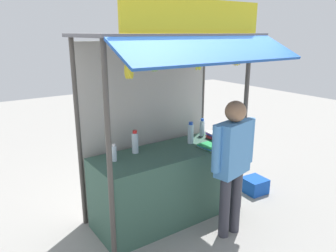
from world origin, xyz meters
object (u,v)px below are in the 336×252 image
object	(u,v)px
vendor_person	(233,157)
magazine_stack_far_left	(217,136)
banana_bunch_leftmost	(237,59)
banana_bunch_rightmost	(198,64)
magazine_stack_right	(210,146)
banana_bunch_inner_right	(129,71)
water_bottle_center	(202,128)
water_bottle_front_right	(135,142)
banana_bunch_inner_left	(154,65)
water_bottle_rear_center	(191,133)
water_bottle_left	(114,153)
plastic_crate	(255,185)

from	to	relation	value
vendor_person	magazine_stack_far_left	bearing A→B (deg)	-132.69
magazine_stack_far_left	banana_bunch_leftmost	size ratio (longest dim) A/B	1.29
banana_bunch_rightmost	magazine_stack_right	bearing A→B (deg)	29.87
vendor_person	banana_bunch_inner_right	bearing A→B (deg)	-25.14
magazine_stack_far_left	banana_bunch_inner_right	distance (m)	2.07
water_bottle_center	banana_bunch_rightmost	world-z (taller)	banana_bunch_rightmost
water_bottle_front_right	banana_bunch_inner_right	world-z (taller)	banana_bunch_inner_right
banana_bunch_rightmost	banana_bunch_inner_left	bearing A→B (deg)	-179.88
banana_bunch_inner_right	banana_bunch_inner_left	distance (m)	0.30
water_bottle_center	banana_bunch_leftmost	bearing A→B (deg)	-99.40
water_bottle_rear_center	banana_bunch_leftmost	world-z (taller)	banana_bunch_leftmost
water_bottle_left	banana_bunch_inner_right	distance (m)	1.21
water_bottle_center	magazine_stack_far_left	size ratio (longest dim) A/B	0.81
water_bottle_rear_center	magazine_stack_far_left	xyz separation A→B (m)	(0.41, -0.10, -0.09)
water_bottle_left	magazine_stack_right	size ratio (longest dim) A/B	0.74
magazine_stack_right	vendor_person	bearing A→B (deg)	-103.07
water_bottle_center	banana_bunch_inner_right	world-z (taller)	banana_bunch_inner_right
magazine_stack_right	banana_bunch_inner_left	world-z (taller)	banana_bunch_inner_left
water_bottle_rear_center	plastic_crate	distance (m)	1.53
water_bottle_front_right	water_bottle_rear_center	distance (m)	0.85
magazine_stack_far_left	banana_bunch_rightmost	xyz separation A→B (m)	(-0.79, -0.47, 1.14)
water_bottle_left	banana_bunch_inner_right	world-z (taller)	banana_bunch_inner_right
banana_bunch_inner_right	banana_bunch_rightmost	distance (m)	0.89
vendor_person	magazine_stack_right	bearing A→B (deg)	-114.91
water_bottle_rear_center	magazine_stack_right	distance (m)	0.35
banana_bunch_inner_left	water_bottle_rear_center	bearing A→B (deg)	30.96
water_bottle_rear_center	banana_bunch_rightmost	xyz separation A→B (m)	(-0.38, -0.58, 1.04)
banana_bunch_inner_right	banana_bunch_leftmost	size ratio (longest dim) A/B	1.18
vendor_person	plastic_crate	bearing A→B (deg)	-165.59
water_bottle_center	water_bottle_rear_center	size ratio (longest dim) A/B	0.86
water_bottle_center	magazine_stack_far_left	distance (m)	0.29
banana_bunch_inner_left	banana_bunch_leftmost	world-z (taller)	same
water_bottle_center	banana_bunch_rightmost	size ratio (longest dim) A/B	0.99
magazine_stack_right	water_bottle_rear_center	bearing A→B (deg)	105.79
water_bottle_center	banana_bunch_inner_left	bearing A→B (deg)	-150.54
banana_bunch_inner_left	water_bottle_left	bearing A→B (deg)	111.01
water_bottle_front_right	magazine_stack_far_left	size ratio (longest dim) A/B	0.93
water_bottle_front_right	banana_bunch_leftmost	bearing A→B (deg)	-32.59
water_bottle_center	water_bottle_rear_center	bearing A→B (deg)	-154.82
water_bottle_center	plastic_crate	size ratio (longest dim) A/B	0.79
water_bottle_rear_center	water_bottle_center	bearing A→B (deg)	25.18
banana_bunch_leftmost	vendor_person	distance (m)	1.21
water_bottle_left	banana_bunch_rightmost	world-z (taller)	banana_bunch_rightmost
vendor_person	plastic_crate	world-z (taller)	vendor_person
magazine_stack_right	magazine_stack_far_left	size ratio (longest dim) A/B	0.91
banana_bunch_inner_right	banana_bunch_leftmost	xyz separation A→B (m)	(1.50, 0.00, 0.05)
banana_bunch_rightmost	plastic_crate	bearing A→B (deg)	10.57
water_bottle_left	magazine_stack_far_left	xyz separation A→B (m)	(1.61, -0.11, -0.05)
banana_bunch_inner_right	banana_bunch_rightmost	xyz separation A→B (m)	(0.89, 0.00, 0.02)
magazine_stack_far_left	banana_bunch_leftmost	world-z (taller)	banana_bunch_leftmost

